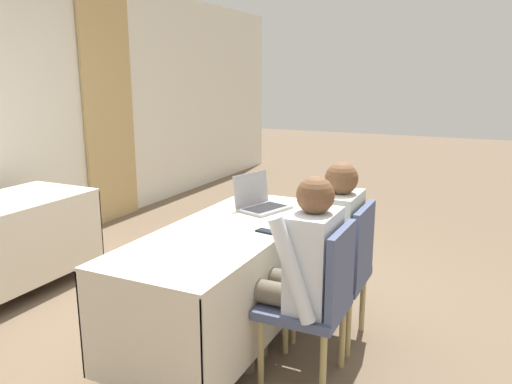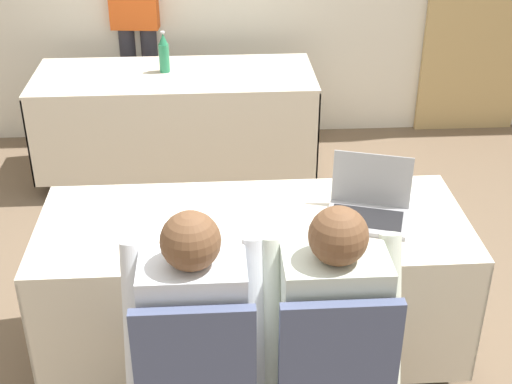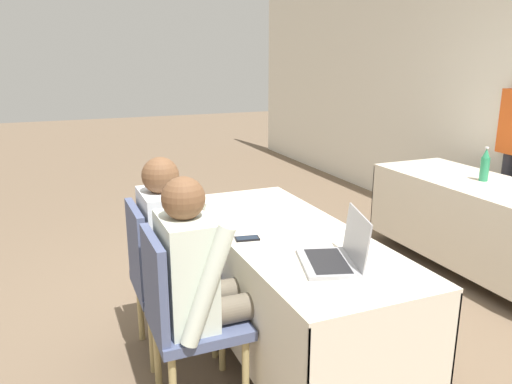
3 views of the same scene
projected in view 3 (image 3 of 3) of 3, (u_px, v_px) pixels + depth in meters
name	position (u px, v px, depth m)	size (l,w,h in m)	color
ground_plane	(286.00, 347.00, 2.96)	(24.00, 24.00, 0.00)	brown
conference_table_near	(288.00, 261.00, 2.82)	(1.83, 0.74, 0.72)	beige
conference_table_far	(482.00, 205.00, 3.88)	(1.83, 0.74, 0.72)	beige
laptop	(336.00, 255.00, 2.32)	(0.41, 0.36, 0.25)	#99999E
cell_phone	(247.00, 238.00, 2.66)	(0.09, 0.14, 0.01)	black
paper_beside_laptop	(367.00, 273.00, 2.25)	(0.27, 0.34, 0.00)	white
paper_centre_table	(236.00, 216.00, 3.05)	(0.31, 0.36, 0.00)	white
water_bottle	(485.00, 166.00, 3.87)	(0.07, 0.07, 0.27)	#288456
chair_near_left	(161.00, 273.00, 2.80)	(0.44, 0.44, 0.89)	tan
chair_near_right	(182.00, 313.00, 2.37)	(0.44, 0.44, 0.89)	tan
person_checkered_shirt	(177.00, 244.00, 2.79)	(0.50, 0.52, 1.15)	#665B4C
person_white_shirt	(202.00, 278.00, 2.37)	(0.50, 0.52, 1.15)	#665B4C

